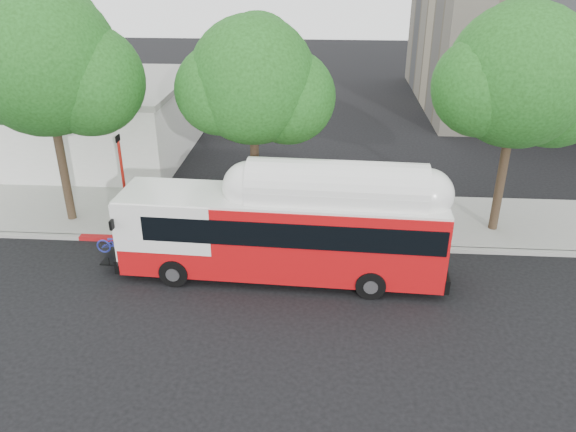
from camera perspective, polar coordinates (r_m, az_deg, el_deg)
name	(u,v)px	position (r m, az deg, el deg)	size (l,w,h in m)	color
ground	(264,301)	(19.18, -2.42, -8.58)	(120.00, 120.00, 0.00)	black
sidewalk	(280,216)	(24.76, -0.79, 0.02)	(60.00, 5.00, 0.15)	gray
curb_strip	(275,244)	(22.46, -1.34, -2.84)	(60.00, 0.30, 0.15)	gray
red_curb_segment	(201,241)	(22.90, -8.84, -2.54)	(10.00, 0.32, 0.16)	#9E1114
street_tree_left	(57,67)	(24.10, -22.40, 13.81)	(6.67, 5.80, 9.74)	#2D2116
street_tree_mid	(263,86)	(22.49, -2.53, 13.09)	(5.75, 5.00, 8.62)	#2D2116
street_tree_right	(530,82)	(23.33, 23.34, 12.43)	(6.21, 5.40, 9.18)	#2D2116
low_commercial_bldg	(43,118)	(34.82, -23.63, 9.15)	(16.20, 10.20, 4.25)	silver
transit_bus	(284,234)	(19.73, -0.45, -1.85)	(12.18, 3.00, 3.57)	red
signal_pole	(124,185)	(23.49, -16.32, 3.06)	(0.12, 0.40, 4.23)	#AE1B12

